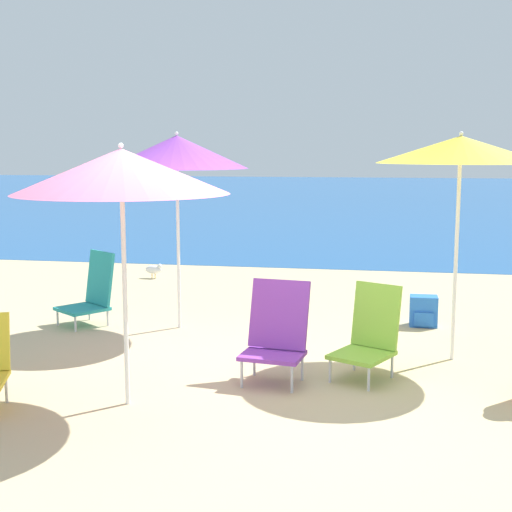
% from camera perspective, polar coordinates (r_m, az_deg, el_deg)
% --- Properties ---
extents(ground_plane, '(60.00, 60.00, 0.00)m').
position_cam_1_polar(ground_plane, '(6.05, -2.69, -10.70)').
color(ground_plane, '#C6B284').
extents(sea_water, '(60.00, 40.00, 0.01)m').
position_cam_1_polar(sea_water, '(31.87, 7.99, 4.87)').
color(sea_water, '#1E5699').
rests_on(sea_water, ground).
extents(beach_umbrella_purple, '(1.56, 1.56, 2.18)m').
position_cam_1_polar(beach_umbrella_purple, '(7.88, -6.36, 8.26)').
color(beach_umbrella_purple, white).
rests_on(beach_umbrella_purple, ground).
extents(beach_umbrella_yellow, '(1.54, 1.54, 2.15)m').
position_cam_1_polar(beach_umbrella_yellow, '(6.86, 16.05, 8.16)').
color(beach_umbrella_yellow, white).
rests_on(beach_umbrella_yellow, ground).
extents(beach_umbrella_pink, '(1.64, 1.64, 2.04)m').
position_cam_1_polar(beach_umbrella_pink, '(5.49, -10.71, 6.66)').
color(beach_umbrella_pink, white).
rests_on(beach_umbrella_pink, ground).
extents(beach_chair_purple, '(0.58, 0.57, 0.86)m').
position_cam_1_polar(beach_chair_purple, '(6.19, 1.64, -6.05)').
color(beach_chair_purple, silver).
rests_on(beach_chair_purple, ground).
extents(beach_chair_lime, '(0.65, 0.70, 0.82)m').
position_cam_1_polar(beach_chair_lime, '(6.37, 9.05, -6.23)').
color(beach_chair_lime, silver).
rests_on(beach_chair_lime, ground).
extents(beach_chair_teal, '(0.71, 0.72, 0.83)m').
position_cam_1_polar(beach_chair_teal, '(8.38, -12.98, -2.81)').
color(beach_chair_teal, silver).
rests_on(beach_chair_teal, ground).
extents(backpack_blue, '(0.31, 0.25, 0.35)m').
position_cam_1_polar(backpack_blue, '(8.33, 13.26, -4.33)').
color(backpack_blue, blue).
rests_on(backpack_blue, ground).
extents(seagull, '(0.27, 0.11, 0.23)m').
position_cam_1_polar(seagull, '(11.22, -8.17, -1.06)').
color(seagull, gold).
rests_on(seagull, ground).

